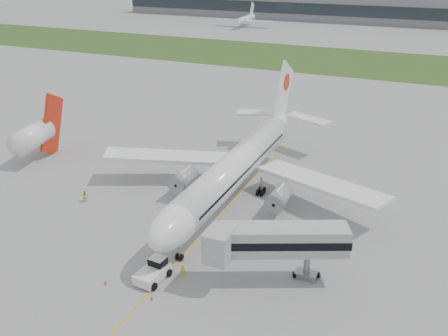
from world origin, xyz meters
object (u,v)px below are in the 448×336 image
at_px(pushback_tug, 154,270).
at_px(jet_bridge, 273,241).
at_px(ground_crew_near, 183,270).
at_px(airliner, 238,164).
at_px(neighbor_aircraft, 35,135).

distance_m(pushback_tug, jet_bridge, 14.90).
bearing_deg(ground_crew_near, pushback_tug, 1.20).
height_order(airliner, ground_crew_near, airliner).
distance_m(jet_bridge, ground_crew_near, 11.79).
relative_size(jet_bridge, ground_crew_near, 9.69).
height_order(airliner, pushback_tug, airliner).
distance_m(pushback_tug, ground_crew_near, 3.53).
relative_size(airliner, ground_crew_near, 33.19).
xyz_separation_m(jet_bridge, neighbor_aircraft, (-52.86, 18.38, -0.68)).
bearing_deg(jet_bridge, ground_crew_near, 173.52).
relative_size(pushback_tug, neighbor_aircraft, 0.31).
relative_size(airliner, pushback_tug, 11.15).
bearing_deg(neighbor_aircraft, jet_bridge, -30.61).
bearing_deg(airliner, pushback_tug, -92.28).
bearing_deg(ground_crew_near, neighbor_aircraft, -57.68).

